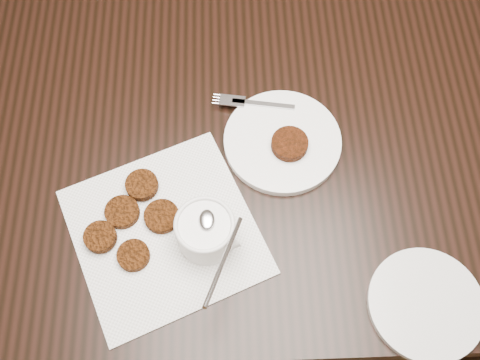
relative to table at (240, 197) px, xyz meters
name	(u,v)px	position (x,y,z in m)	size (l,w,h in m)	color
floor	(257,298)	(0.05, -0.17, -0.38)	(4.00, 4.00, 0.00)	brown
table	(240,197)	(0.00, 0.00, 0.00)	(1.42, 0.91, 0.75)	black
napkin	(164,231)	(-0.14, -0.23, 0.38)	(0.31, 0.31, 0.00)	white
sauce_ramekin	(204,224)	(-0.07, -0.25, 0.45)	(0.13, 0.13, 0.14)	silver
patty_cluster	(129,221)	(-0.20, -0.21, 0.39)	(0.21, 0.21, 0.02)	#6A2F0D
plate_with_patty	(283,139)	(0.08, -0.06, 0.39)	(0.22, 0.22, 0.03)	white
plate_empty	(426,304)	(0.30, -0.38, 0.38)	(0.19, 0.19, 0.01)	silver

